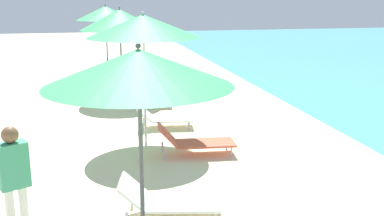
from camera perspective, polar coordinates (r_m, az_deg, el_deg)
The scene contains 12 objects.
umbrella_second at distance 4.90m, azimuth -6.63°, elevation 4.96°, with size 2.04×2.04×2.63m.
lounger_second_shoreside at distance 6.73m, azimuth -3.01°, elevation -11.19°, with size 1.55×0.94×0.57m.
umbrella_third at distance 9.55m, azimuth -6.08°, elevation 10.06°, with size 2.32×2.32×2.79m.
lounger_third_shoreside at distance 11.05m, azimuth -3.48°, elevation -1.15°, with size 1.41×0.79×0.53m.
lounger_third_inland at distance 9.15m, azimuth 0.24°, elevation -4.10°, with size 1.57×0.72×0.65m.
umbrella_fourth at distance 14.08m, azimuth -8.95°, elevation 10.77°, with size 2.37×2.37×2.77m.
lounger_fourth_shoreside at distance 15.67m, azimuth -6.26°, elevation 3.44°, with size 1.63×0.78×0.56m.
lounger_fourth_inland at distance 13.12m, azimuth -5.80°, elevation 1.40°, with size 1.46×0.74×0.64m.
umbrella_farthest at distance 18.44m, azimuth -10.67°, elevation 11.49°, with size 2.25×2.25×2.76m.
lounger_farthest_shoreside at distance 19.61m, azimuth -8.96°, elevation 5.46°, with size 1.33×0.76×0.61m.
person_walking_near at distance 6.19m, azimuth -21.23°, elevation -7.68°, with size 0.42×0.35×1.56m.
beach_ball at distance 16.54m, azimuth 0.70°, elevation 3.65°, with size 0.37×0.37×0.37m, color white.
Camera 1 is at (-1.32, -0.46, 3.11)m, focal length 43.02 mm.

